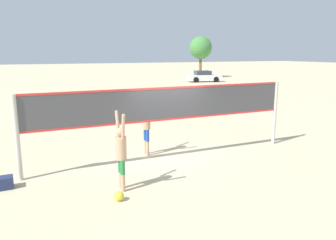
{
  "coord_description": "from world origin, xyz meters",
  "views": [
    {
      "loc": [
        -4.32,
        -9.45,
        3.45
      ],
      "look_at": [
        0.0,
        0.0,
        1.31
      ],
      "focal_mm": 35.0,
      "sensor_mm": 36.0,
      "label": 1
    }
  ],
  "objects": [
    {
      "name": "ground_plane",
      "position": [
        0.0,
        0.0,
        0.0
      ],
      "size": [
        200.0,
        200.0,
        0.0
      ],
      "primitive_type": "plane",
      "color": "beige"
    },
    {
      "name": "tree_right_cluster",
      "position": [
        19.25,
        31.11,
        4.11
      ],
      "size": [
        3.13,
        3.13,
        5.72
      ],
      "color": "brown",
      "rests_on": "ground_plane"
    },
    {
      "name": "gear_bag",
      "position": [
        -4.85,
        -0.46,
        0.16
      ],
      "size": [
        0.38,
        0.34,
        0.31
      ],
      "color": "navy",
      "rests_on": "ground_plane"
    },
    {
      "name": "volleyball",
      "position": [
        -2.37,
        -2.39,
        0.12
      ],
      "size": [
        0.24,
        0.24,
        0.24
      ],
      "color": "yellow",
      "rests_on": "ground_plane"
    },
    {
      "name": "parked_car_mid",
      "position": [
        16.18,
        24.95,
        0.6
      ],
      "size": [
        4.3,
        2.6,
        1.33
      ],
      "rotation": [
        0.0,
        0.0,
        -0.24
      ],
      "color": "silver",
      "rests_on": "ground_plane"
    },
    {
      "name": "player_spiker",
      "position": [
        -2.12,
        -1.81,
        1.06
      ],
      "size": [
        0.28,
        0.69,
        2.03
      ],
      "rotation": [
        0.0,
        0.0,
        1.57
      ],
      "color": "tan",
      "rests_on": "ground_plane"
    },
    {
      "name": "volleyball_net",
      "position": [
        0.0,
        0.0,
        1.66
      ],
      "size": [
        9.09,
        0.13,
        2.38
      ],
      "color": "beige",
      "rests_on": "ground_plane"
    },
    {
      "name": "player_blocker",
      "position": [
        -0.49,
        0.69,
        1.18
      ],
      "size": [
        0.28,
        0.72,
        2.23
      ],
      "rotation": [
        0.0,
        0.0,
        -1.57
      ],
      "color": "tan",
      "rests_on": "ground_plane"
    }
  ]
}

